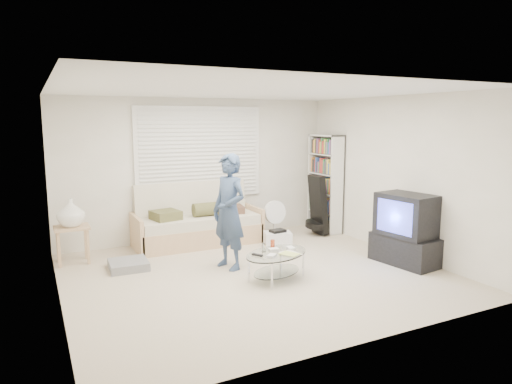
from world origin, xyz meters
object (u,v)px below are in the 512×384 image
tv_unit (405,230)px  futon_sofa (197,224)px  bookshelf (325,183)px  coffee_table (277,258)px

tv_unit → futon_sofa: bearing=134.4°
bookshelf → futon_sofa: bearing=175.7°
tv_unit → coffee_table: tv_unit is taller
futon_sofa → tv_unit: size_ratio=2.05×
tv_unit → bookshelf: bearing=86.8°
coffee_table → tv_unit: bearing=-6.8°
bookshelf → tv_unit: (-0.13, -2.25, -0.41)m
futon_sofa → tv_unit: (2.39, -2.44, 0.17)m
futon_sofa → bookshelf: bearing=-4.3°
futon_sofa → tv_unit: 3.42m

